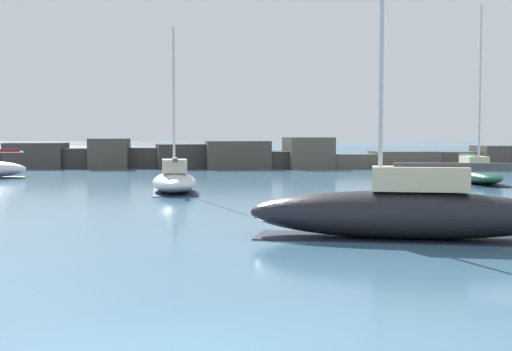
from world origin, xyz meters
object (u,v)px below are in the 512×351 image
sailboat_moored_5 (475,173)px  mooring_buoy_orange_near (406,182)px  sailboat_moored_0 (405,212)px  sailboat_moored_2 (174,180)px

sailboat_moored_5 → mooring_buoy_orange_near: sailboat_moored_5 is taller
sailboat_moored_5 → mooring_buoy_orange_near: (-4.89, -4.55, -0.19)m
sailboat_moored_0 → sailboat_moored_5: 23.63m
sailboat_moored_0 → mooring_buoy_orange_near: bearing=78.6°
sailboat_moored_2 → sailboat_moored_5: sailboat_moored_5 is taller
mooring_buoy_orange_near → sailboat_moored_0: bearing=-101.4°
sailboat_moored_2 → mooring_buoy_orange_near: 11.82m
sailboat_moored_0 → sailboat_moored_5: size_ratio=0.85×
sailboat_moored_5 → mooring_buoy_orange_near: 6.68m
sailboat_moored_2 → mooring_buoy_orange_near: bearing=10.8°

